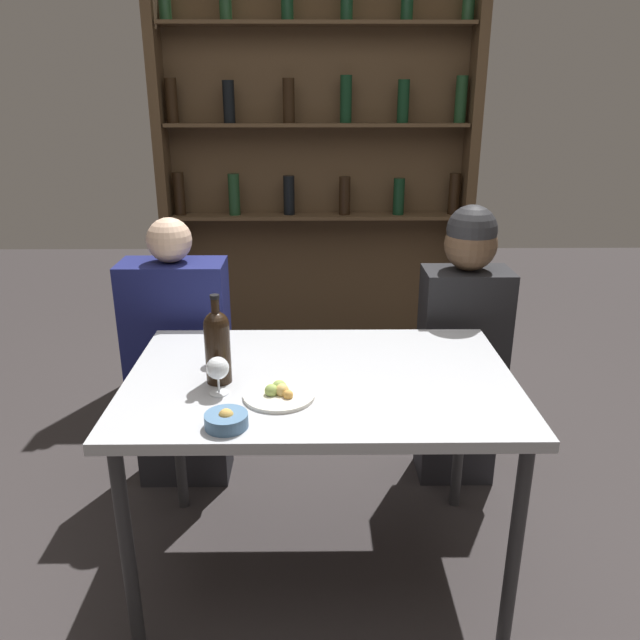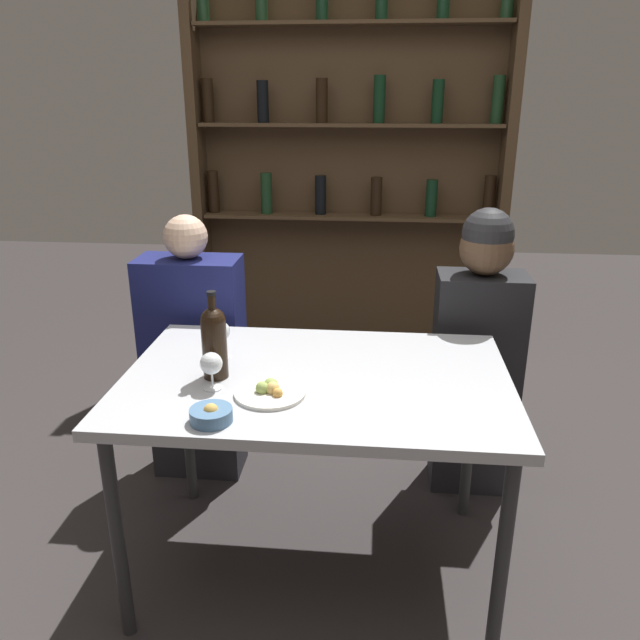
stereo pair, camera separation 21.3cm
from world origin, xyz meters
TOP-DOWN VIEW (x-y plane):
  - ground_plane at (0.00, 0.00)m, footprint 10.00×10.00m
  - dining_table at (0.00, 0.00)m, footprint 1.28×0.85m
  - wine_rack_wall at (0.00, 1.96)m, footprint 1.88×0.21m
  - wine_bottle at (-0.33, -0.04)m, footprint 0.08×0.08m
  - wine_glass_0 at (-0.35, 0.11)m, footprint 0.07×0.07m
  - wine_glass_1 at (-0.32, -0.13)m, footprint 0.07×0.07m
  - food_plate_0 at (-0.13, -0.15)m, footprint 0.22×0.22m
  - snack_bowl at (-0.27, -0.33)m, footprint 0.12×0.12m
  - seated_person_left at (-0.60, 0.60)m, footprint 0.43×0.22m
  - seated_person_right at (0.62, 0.60)m, footprint 0.36×0.22m

SIDE VIEW (x-z plane):
  - ground_plane at x=0.00m, z-range 0.00..0.00m
  - seated_person_left at x=-0.60m, z-range -0.04..1.15m
  - seated_person_right at x=0.62m, z-range 0.00..1.24m
  - dining_table at x=0.00m, z-range 0.32..1.10m
  - food_plate_0 at x=-0.13m, z-range 0.77..0.82m
  - snack_bowl at x=-0.27m, z-range 0.77..0.83m
  - wine_glass_1 at x=-0.32m, z-range 0.80..0.92m
  - wine_glass_0 at x=-0.35m, z-range 0.81..0.94m
  - wine_bottle at x=-0.33m, z-range 0.76..1.06m
  - wine_rack_wall at x=0.00m, z-range 0.05..2.31m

